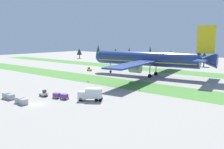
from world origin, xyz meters
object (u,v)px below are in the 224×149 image
Objects in this scene: uld_container_0 at (6,96)px; taxiway_marker_0 at (124,88)px; cargo_dolly_second at (64,96)px; uld_container_1 at (11,97)px; uld_container_2 at (24,102)px; airliner at (148,59)px; uld_container_3 at (19,100)px; pushback_tractor at (89,69)px; catering_truck at (90,94)px; taxiway_marker_3 at (89,82)px; taxiway_marker_2 at (87,81)px; ground_crew_marshaller at (46,94)px; taxiway_marker_1 at (140,90)px; cargo_dolly_lead at (57,95)px; baggage_tug at (44,94)px.

uld_container_0 reaches higher than taxiway_marker_0.
cargo_dolly_second reaches higher than uld_container_1.
uld_container_2 is at bearing -106.97° from taxiway_marker_0.
airliner reaches higher than uld_container_3.
pushback_tractor is 65.00m from uld_container_3.
uld_container_0 is (21.37, -57.91, 0.02)m from pushback_tractor.
uld_container_3 is (-13.76, -13.77, -1.19)m from catering_truck.
taxiway_marker_3 is (-18.03, 0.71, -0.00)m from taxiway_marker_0.
taxiway_marker_0 reaches higher than taxiway_marker_2.
taxiway_marker_1 is at bearing -56.42° from ground_crew_marshaller.
baggage_tug is at bearing 90.00° from cargo_dolly_lead.
taxiway_marker_1 is at bearing 61.12° from uld_container_3.
baggage_tug is 1.02× the size of pushback_tractor.
airliner is 64.02m from uld_container_0.
pushback_tractor reaches higher than cargo_dolly_lead.
pushback_tractor reaches higher than taxiway_marker_2.
uld_container_1 is at bearing 163.11° from airliner.
taxiway_marker_2 is 0.80× the size of taxiway_marker_3.
cargo_dolly_second is 12.19m from uld_container_3.
taxiway_marker_2 is at bearing 19.26° from cargo_dolly_second.
cargo_dolly_second reaches higher than taxiway_marker_3.
taxiway_marker_2 is (-11.57, 24.93, -0.67)m from cargo_dolly_lead.
uld_container_1 is at bearing -125.72° from taxiway_marker_1.
uld_container_3 reaches higher than taxiway_marker_0.
catering_truck is at bearing -74.33° from cargo_dolly_second.
baggage_tug reaches higher than cargo_dolly_lead.
pushback_tractor is at bearing 133.17° from taxiway_marker_3.
ground_crew_marshaller is at bearing 102.94° from uld_container_2.
catering_truck is 11.34× the size of taxiway_marker_0.
ground_crew_marshaller is 0.87× the size of uld_container_1.
baggage_tug reaches higher than taxiway_marker_1.
uld_container_1 is 4.01× the size of taxiway_marker_2.
uld_container_0 is at bearing -90.00° from taxiway_marker_2.
uld_container_3 is at bearing -118.88° from taxiway_marker_1.
uld_container_3 is at bearing -3.32° from uld_container_1.
pushback_tractor is (-35.78, 47.97, -0.10)m from cargo_dolly_second.
baggage_tug is 25.12m from taxiway_marker_3.
ground_crew_marshaller reaches higher than uld_container_0.
airliner is 29.91× the size of cargo_dolly_second.
ground_crew_marshaller is 25.59m from taxiway_marker_3.
ground_crew_marshaller is 3.67× the size of taxiway_marker_1.
catering_truck is at bearing -82.18° from baggage_tug.
uld_container_3 is (-0.33, -8.44, -0.18)m from ground_crew_marshaller.
ground_crew_marshaller is (-3.55, -1.17, 0.03)m from cargo_dolly_lead.
pushback_tractor reaches higher than uld_container_1.
uld_container_3 is at bearing -80.20° from taxiway_marker_3.
pushback_tractor is at bearing 132.15° from taxiway_marker_2.
taxiway_marker_1 is (14.45, 23.62, -0.68)m from cargo_dolly_lead.
pushback_tractor is at bearing 148.27° from taxiway_marker_0.
uld_container_0 is (-12.91, -62.27, -7.39)m from airliner.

